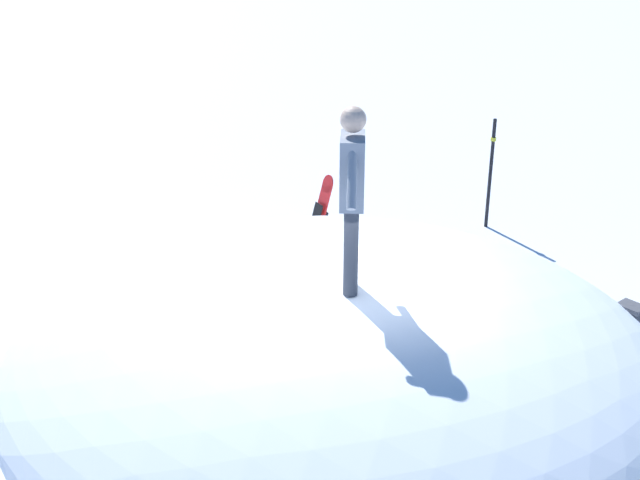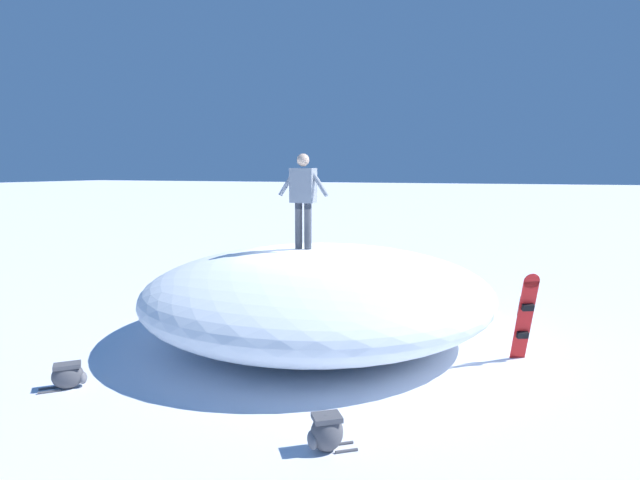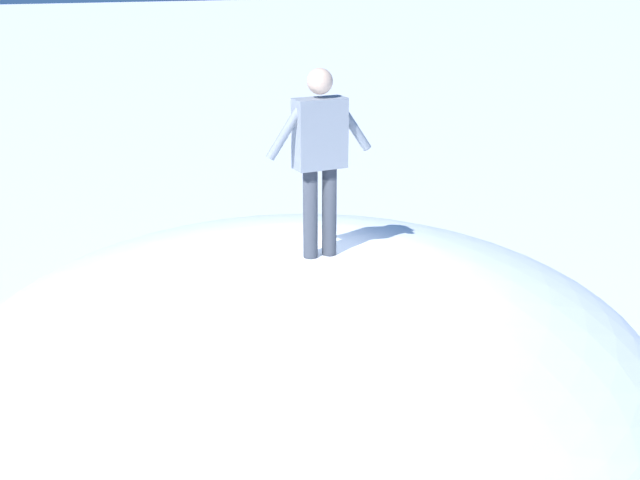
{
  "view_description": "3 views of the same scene",
  "coord_description": "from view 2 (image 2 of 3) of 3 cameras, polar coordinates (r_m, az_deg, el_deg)",
  "views": [
    {
      "loc": [
        0.46,
        7.19,
        5.11
      ],
      "look_at": [
        0.03,
        0.17,
        2.15
      ],
      "focal_mm": 43.95,
      "sensor_mm": 36.0,
      "label": 1
    },
    {
      "loc": [
        -9.62,
        -3.57,
        3.24
      ],
      "look_at": [
        -0.26,
        0.11,
        1.93
      ],
      "focal_mm": 30.43,
      "sensor_mm": 36.0,
      "label": 2
    },
    {
      "loc": [
        5.54,
        -3.16,
        4.32
      ],
      "look_at": [
        -0.15,
        0.4,
        1.94
      ],
      "focal_mm": 42.13,
      "sensor_mm": 36.0,
      "label": 3
    }
  ],
  "objects": [
    {
      "name": "snow_mound",
      "position": [
        10.5,
        -0.13,
        -5.6
      ],
      "size": [
        8.52,
        8.41,
        1.74
      ],
      "primitive_type": "ellipsoid",
      "rotation": [
        0.0,
        0.0,
        1.24
      ],
      "color": "white",
      "rests_on": "ground"
    },
    {
      "name": "snowboard_primary_upright",
      "position": [
        9.76,
        20.77,
        -7.48
      ],
      "size": [
        0.53,
        0.44,
        1.57
      ],
      "color": "red",
      "rests_on": "ground"
    },
    {
      "name": "ground",
      "position": [
        10.76,
        1.07,
        -10.09
      ],
      "size": [
        240.0,
        240.0,
        0.0
      ],
      "primitive_type": "plane",
      "color": "white"
    },
    {
      "name": "backpack_near",
      "position": [
        6.63,
        0.62,
        -19.57
      ],
      "size": [
        0.53,
        0.6,
        0.44
      ],
      "color": "#4C4C51",
      "rests_on": "ground"
    },
    {
      "name": "snowboarder_standing",
      "position": [
        10.22,
        -1.78,
        4.89
      ],
      "size": [
        0.27,
        1.07,
        1.79
      ],
      "color": "#333842",
      "rests_on": "snow_mound"
    },
    {
      "name": "backpack_far",
      "position": [
        9.11,
        -24.92,
        -12.79
      ],
      "size": [
        0.6,
        0.62,
        0.39
      ],
      "color": "#4C4C51",
      "rests_on": "ground"
    }
  ]
}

